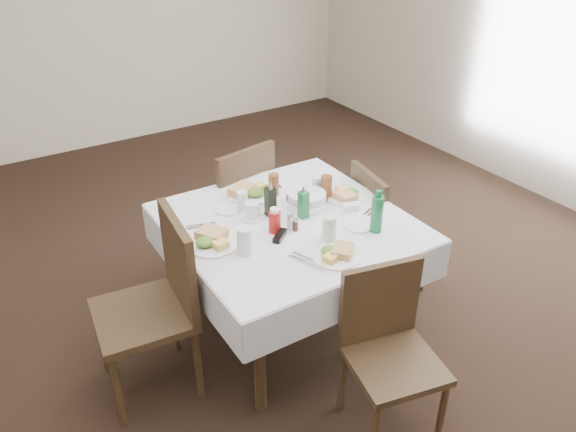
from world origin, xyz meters
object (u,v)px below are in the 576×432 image
object	(u,v)px
water_e	(317,185)
bread_basket	(307,199)
water_w	(245,241)
chair_west	(160,297)
water_n	(242,201)
chair_north	(237,202)
chair_east	(379,223)
dining_table	(288,234)
chair_south	(387,340)
water_s	(329,228)
oil_cruet_green	(303,203)
ketchup_bottle	(275,221)
coffee_mug	(253,211)
green_bottle	(377,214)
oil_cruet_dark	(270,201)

from	to	relation	value
water_e	bread_basket	bearing A→B (deg)	-147.07
water_e	water_w	xyz separation A→B (m)	(-0.66, -0.33, 0.01)
chair_west	water_n	distance (m)	0.70
chair_north	chair_east	bearing A→B (deg)	-43.99
dining_table	chair_south	world-z (taller)	chair_south
bread_basket	dining_table	bearing A→B (deg)	-153.28
dining_table	bread_basket	size ratio (longest dim) A/B	5.13
chair_north	water_s	world-z (taller)	chair_north
chair_south	oil_cruet_green	distance (m)	0.86
chair_north	chair_east	xyz separation A→B (m)	(0.68, -0.65, -0.05)
chair_north	oil_cruet_green	distance (m)	0.79
dining_table	water_w	xyz separation A→B (m)	(-0.35, -0.15, 0.16)
ketchup_bottle	bread_basket	bearing A→B (deg)	25.92
water_s	coffee_mug	xyz separation A→B (m)	(-0.22, 0.40, -0.03)
bread_basket	oil_cruet_green	size ratio (longest dim) A/B	1.21
chair_north	chair_west	bearing A→B (deg)	-138.86
water_n	dining_table	bearing A→B (deg)	-57.57
bread_basket	green_bottle	size ratio (longest dim) A/B	1.01
coffee_mug	chair_north	bearing A→B (deg)	70.97
bread_basket	ketchup_bottle	xyz separation A→B (m)	(-0.30, -0.15, 0.03)
oil_cruet_dark	dining_table	bearing A→B (deg)	-65.60
chair_south	green_bottle	xyz separation A→B (m)	(0.28, 0.46, 0.38)
chair_south	coffee_mug	xyz separation A→B (m)	(-0.20, 0.92, 0.32)
green_bottle	oil_cruet_dark	bearing A→B (deg)	130.73
chair_north	dining_table	bearing A→B (deg)	-94.22
water_e	bread_basket	world-z (taller)	water_e
chair_east	bread_basket	distance (m)	0.63
chair_west	green_bottle	world-z (taller)	green_bottle
chair_south	water_s	world-z (taller)	water_s
bread_basket	ketchup_bottle	world-z (taller)	ketchup_bottle
chair_south	water_w	xyz separation A→B (m)	(-0.40, 0.64, 0.35)
water_n	water_w	bearing A→B (deg)	-116.85
chair_east	water_s	size ratio (longest dim) A/B	6.21
chair_south	coffee_mug	world-z (taller)	coffee_mug
chair_west	water_e	size ratio (longest dim) A/B	8.67
water_s	oil_cruet_dark	bearing A→B (deg)	107.97
chair_east	water_e	world-z (taller)	water_e
chair_north	oil_cruet_green	xyz separation A→B (m)	(0.04, -0.72, 0.31)
chair_north	water_w	xyz separation A→B (m)	(-0.40, -0.86, 0.29)
oil_cruet_dark	green_bottle	xyz separation A→B (m)	(0.38, -0.44, 0.01)
water_n	bread_basket	distance (m)	0.37
water_s	bread_basket	size ratio (longest dim) A/B	0.57
coffee_mug	oil_cruet_dark	bearing A→B (deg)	-14.31
oil_cruet_green	coffee_mug	world-z (taller)	oil_cruet_green
oil_cruet_dark	water_s	bearing A→B (deg)	-72.03
chair_north	bread_basket	size ratio (longest dim) A/B	3.90
bread_basket	chair_west	bearing A→B (deg)	-174.55
oil_cruet_green	green_bottle	xyz separation A→B (m)	(0.24, -0.33, 0.02)
bread_basket	oil_cruet_dark	distance (m)	0.24
chair_north	ketchup_bottle	xyz separation A→B (m)	(-0.17, -0.77, 0.29)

